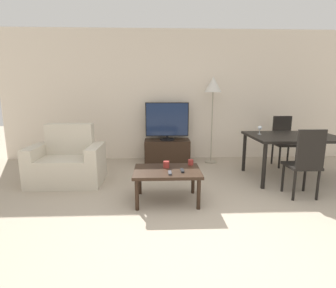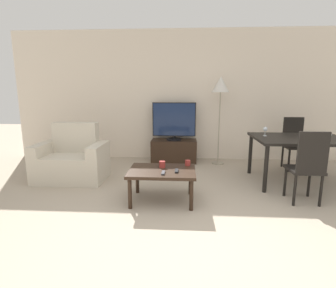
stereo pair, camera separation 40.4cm
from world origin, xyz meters
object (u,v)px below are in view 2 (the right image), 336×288
at_px(tv_stand, 174,151).
at_px(remote_secondary, 163,173).
at_px(wine_glass_left, 329,135).
at_px(wine_glass_center, 265,130).
at_px(armchair, 72,160).
at_px(coffee_table, 162,174).
at_px(cup_white_near, 162,164).
at_px(tv, 174,121).
at_px(cup_colored_far, 188,163).
at_px(dining_chair_near, 308,165).
at_px(dining_chair_far, 294,141).
at_px(floor_lamp, 221,88).
at_px(remote_primary, 177,171).
at_px(dining_table, 300,142).

xyz_separation_m(tv_stand, remote_secondary, (-0.05, -2.22, 0.22)).
bearing_deg(tv_stand, wine_glass_left, -35.11).
distance_m(tv_stand, wine_glass_center, 1.96).
xyz_separation_m(armchair, tv_stand, (1.64, 1.26, -0.09)).
bearing_deg(coffee_table, cup_white_near, 93.62).
bearing_deg(wine_glass_left, tv, 144.93).
bearing_deg(cup_colored_far, wine_glass_left, 7.11).
relative_size(armchair, wine_glass_center, 7.60).
xyz_separation_m(armchair, dining_chair_near, (3.43, -0.77, 0.21)).
relative_size(coffee_table, dining_chair_far, 0.90).
relative_size(floor_lamp, wine_glass_left, 11.86).
bearing_deg(remote_secondary, armchair, 148.93).
relative_size(tv_stand, dining_chair_near, 0.96).
bearing_deg(remote_secondary, wine_glass_center, 36.32).
distance_m(coffee_table, wine_glass_center, 1.94).
bearing_deg(dining_chair_near, remote_secondary, -174.16).
distance_m(coffee_table, wine_glass_left, 2.42).
distance_m(remote_primary, cup_white_near, 0.27).
relative_size(remote_secondary, cup_colored_far, 2.01).
distance_m(armchair, dining_chair_near, 3.52).
distance_m(tv_stand, cup_colored_far, 1.87).
relative_size(floor_lamp, cup_colored_far, 23.21).
height_order(floor_lamp, wine_glass_left, floor_lamp).
height_order(tv_stand, dining_chair_far, dining_chair_far).
xyz_separation_m(dining_table, cup_white_near, (-2.12, -0.75, -0.18)).
bearing_deg(cup_colored_far, dining_chair_far, 35.86).
height_order(tv, cup_white_near, tv).
height_order(tv, floor_lamp, floor_lamp).
distance_m(tv, floor_lamp, 1.13).
height_order(armchair, tv_stand, armchair).
relative_size(tv, remote_secondary, 5.91).
height_order(coffee_table, remote_secondary, remote_secondary).
bearing_deg(remote_secondary, floor_lamp, 65.47).
distance_m(armchair, tv_stand, 2.07).
bearing_deg(wine_glass_left, dining_chair_far, 88.46).
bearing_deg(tv_stand, dining_chair_near, -48.61).
distance_m(dining_chair_far, wine_glass_left, 1.25).
distance_m(dining_table, floor_lamp, 1.77).
xyz_separation_m(dining_chair_near, cup_white_near, (-1.87, 0.08, -0.05)).
bearing_deg(remote_primary, dining_chair_far, 39.02).
bearing_deg(tv_stand, cup_colored_far, -81.79).
height_order(armchair, remote_secondary, armchair).
relative_size(coffee_table, wine_glass_left, 5.98).
relative_size(dining_chair_far, cup_colored_far, 12.99).
height_order(dining_chair_far, floor_lamp, floor_lamp).
bearing_deg(cup_colored_far, dining_chair_near, -7.47).
distance_m(dining_chair_far, remote_secondary, 2.98).
xyz_separation_m(tv, remote_primary, (0.12, -2.12, -0.40)).
bearing_deg(dining_chair_near, cup_white_near, 177.47).
bearing_deg(floor_lamp, armchair, -156.26).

